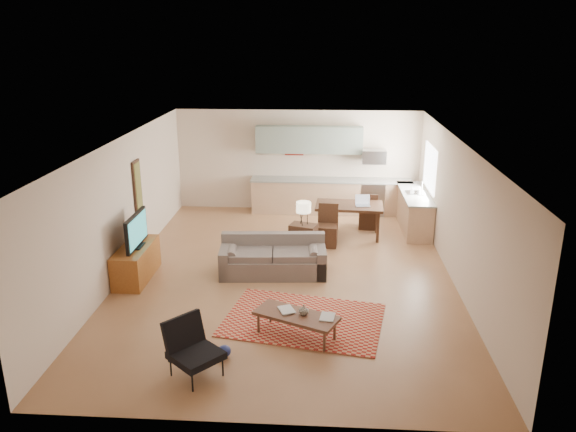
# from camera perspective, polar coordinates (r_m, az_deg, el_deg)

# --- Properties ---
(room) EXTENTS (9.00, 9.00, 9.00)m
(room) POSITION_cam_1_polar(r_m,az_deg,el_deg) (10.82, -0.10, 0.51)
(room) COLOR #91613D
(room) RESTS_ON ground
(kitchen_counter_back) EXTENTS (4.26, 0.64, 0.92)m
(kitchen_counter_back) POSITION_cam_1_polar(r_m,az_deg,el_deg) (15.05, 4.36, 2.03)
(kitchen_counter_back) COLOR tan
(kitchen_counter_back) RESTS_ON ground
(kitchen_counter_right) EXTENTS (0.64, 2.26, 0.92)m
(kitchen_counter_right) POSITION_cam_1_polar(r_m,az_deg,el_deg) (14.10, 12.68, 0.51)
(kitchen_counter_right) COLOR tan
(kitchen_counter_right) RESTS_ON ground
(kitchen_range) EXTENTS (0.62, 0.62, 0.90)m
(kitchen_range) POSITION_cam_1_polar(r_m,az_deg,el_deg) (15.11, 8.53, 1.90)
(kitchen_range) COLOR #A5A8AD
(kitchen_range) RESTS_ON ground
(kitchen_microwave) EXTENTS (0.62, 0.40, 0.35)m
(kitchen_microwave) POSITION_cam_1_polar(r_m,az_deg,el_deg) (14.87, 8.73, 5.99)
(kitchen_microwave) COLOR #A5A8AD
(kitchen_microwave) RESTS_ON room
(upper_cabinets) EXTENTS (2.80, 0.34, 0.70)m
(upper_cabinets) POSITION_cam_1_polar(r_m,az_deg,el_deg) (14.86, 2.16, 7.76)
(upper_cabinets) COLOR gray
(upper_cabinets) RESTS_ON room
(window_right) EXTENTS (0.02, 1.40, 1.05)m
(window_right) POSITION_cam_1_polar(r_m,az_deg,el_deg) (13.87, 14.21, 4.78)
(window_right) COLOR white
(window_right) RESTS_ON room
(wall_art_left) EXTENTS (0.06, 0.42, 1.10)m
(wall_art_left) POSITION_cam_1_polar(r_m,az_deg,el_deg) (12.23, -15.02, 2.95)
(wall_art_left) COLOR olive
(wall_art_left) RESTS_ON room
(triptych) EXTENTS (1.70, 0.04, 0.50)m
(triptych) POSITION_cam_1_polar(r_m,az_deg,el_deg) (15.05, 0.63, 7.13)
(triptych) COLOR beige
(triptych) RESTS_ON room
(rug) EXTENTS (2.89, 2.25, 0.02)m
(rug) POSITION_cam_1_polar(r_m,az_deg,el_deg) (9.63, 1.57, -10.49)
(rug) COLOR maroon
(rug) RESTS_ON floor
(sofa) EXTENTS (2.25, 1.10, 0.76)m
(sofa) POSITION_cam_1_polar(r_m,az_deg,el_deg) (11.21, -1.54, -4.11)
(sofa) COLOR #655852
(sofa) RESTS_ON floor
(coffee_table) EXTENTS (1.44, 1.05, 0.40)m
(coffee_table) POSITION_cam_1_polar(r_m,az_deg,el_deg) (9.07, 0.83, -11.05)
(coffee_table) COLOR #502F20
(coffee_table) RESTS_ON floor
(book_a) EXTENTS (0.44, 0.46, 0.03)m
(book_a) POSITION_cam_1_polar(r_m,az_deg,el_deg) (9.04, -0.83, -9.64)
(book_a) COLOR maroon
(book_a) RESTS_ON coffee_table
(book_b) EXTENTS (0.30, 0.36, 0.02)m
(book_b) POSITION_cam_1_polar(r_m,az_deg,el_deg) (8.91, 3.31, -10.13)
(book_b) COLOR navy
(book_b) RESTS_ON coffee_table
(vase) EXTENTS (0.21, 0.21, 0.17)m
(vase) POSITION_cam_1_polar(r_m,az_deg,el_deg) (8.94, 1.61, -9.49)
(vase) COLOR black
(vase) RESTS_ON coffee_table
(armchair) EXTENTS (1.03, 1.03, 0.83)m
(armchair) POSITION_cam_1_polar(r_m,az_deg,el_deg) (8.14, -9.35, -13.29)
(armchair) COLOR black
(armchair) RESTS_ON floor
(tv_credenza) EXTENTS (0.55, 1.44, 0.66)m
(tv_credenza) POSITION_cam_1_polar(r_m,az_deg,el_deg) (11.44, -15.17, -4.57)
(tv_credenza) COLOR brown
(tv_credenza) RESTS_ON floor
(tv) EXTENTS (0.11, 1.11, 0.66)m
(tv) POSITION_cam_1_polar(r_m,az_deg,el_deg) (11.19, -15.18, -1.44)
(tv) COLOR black
(tv) RESTS_ON tv_credenza
(console_table) EXTENTS (0.65, 0.53, 0.66)m
(console_table) POSITION_cam_1_polar(r_m,az_deg,el_deg) (12.29, 1.56, -2.32)
(console_table) COLOR #321D13
(console_table) RESTS_ON floor
(table_lamp) EXTENTS (0.42, 0.42, 0.53)m
(table_lamp) POSITION_cam_1_polar(r_m,az_deg,el_deg) (12.10, 1.59, 0.31)
(table_lamp) COLOR beige
(table_lamp) RESTS_ON console_table
(dining_table) EXTENTS (1.61, 0.99, 0.79)m
(dining_table) POSITION_cam_1_polar(r_m,az_deg,el_deg) (13.34, 6.19, -0.45)
(dining_table) COLOR #321D13
(dining_table) RESTS_ON floor
(dining_chair_near) EXTENTS (0.50, 0.52, 0.95)m
(dining_chair_near) POSITION_cam_1_polar(r_m,az_deg,el_deg) (12.69, 4.02, -0.99)
(dining_chair_near) COLOR #321D13
(dining_chair_near) RESTS_ON floor
(dining_chair_far) EXTENTS (0.49, 0.51, 0.92)m
(dining_chair_far) POSITION_cam_1_polar(r_m,az_deg,el_deg) (13.97, 8.18, 0.61)
(dining_chair_far) COLOR #321D13
(dining_chair_far) RESTS_ON floor
(laptop) EXTENTS (0.35, 0.27, 0.25)m
(laptop) POSITION_cam_1_polar(r_m,az_deg,el_deg) (13.11, 7.64, 1.53)
(laptop) COLOR #A5A8AD
(laptop) RESTS_ON dining_table
(soap_bottle) EXTENTS (0.12, 0.12, 0.19)m
(soap_bottle) POSITION_cam_1_polar(r_m,az_deg,el_deg) (13.83, 12.49, 2.57)
(soap_bottle) COLOR beige
(soap_bottle) RESTS_ON kitchen_counter_right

